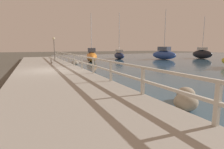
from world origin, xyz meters
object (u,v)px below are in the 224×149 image
sailboat_orange (92,56)px  dock_lamp (54,44)px  sailboat_navy (119,55)px  sailboat_blue (164,54)px  mooring_bollard (51,61)px  sailboat_black (202,54)px

sailboat_orange → dock_lamp: bearing=-141.1°
dock_lamp → sailboat_navy: size_ratio=0.37×
sailboat_navy → sailboat_orange: sailboat_navy is taller
sailboat_blue → mooring_bollard: bearing=-179.3°
sailboat_orange → sailboat_black: 18.77m
sailboat_navy → mooring_bollard: bearing=-135.5°
sailboat_navy → sailboat_black: bearing=-9.8°
sailboat_orange → sailboat_blue: sailboat_blue is taller
sailboat_navy → sailboat_black: (13.08, -4.92, 0.16)m
sailboat_navy → sailboat_orange: bearing=-142.0°
dock_lamp → sailboat_orange: (5.00, 2.09, -1.59)m
mooring_bollard → sailboat_blue: size_ratio=0.07×
mooring_bollard → sailboat_navy: bearing=33.6°
sailboat_navy → sailboat_orange: 6.26m
dock_lamp → sailboat_navy: sailboat_navy is taller
dock_lamp → sailboat_navy: (10.57, 4.94, -1.68)m
dock_lamp → sailboat_black: sailboat_black is taller
mooring_bollard → sailboat_black: bearing=5.9°
sailboat_black → sailboat_navy: bearing=167.8°
sailboat_blue → dock_lamp: bearing=172.7°
dock_lamp → sailboat_black: bearing=0.1°
sailboat_orange → sailboat_blue: (11.56, -0.90, 0.08)m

